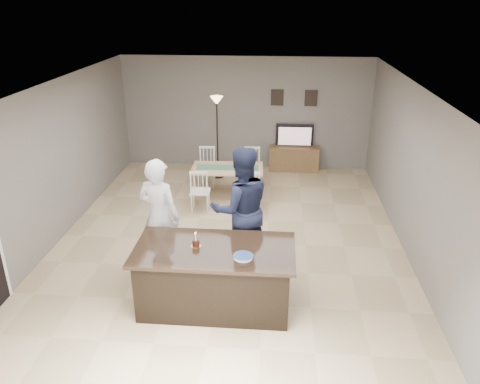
# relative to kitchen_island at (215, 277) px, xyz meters

# --- Properties ---
(floor) EXTENTS (8.00, 8.00, 0.00)m
(floor) POSITION_rel_kitchen_island_xyz_m (0.00, 1.80, -0.45)
(floor) COLOR tan
(floor) RESTS_ON ground
(room_shell) EXTENTS (8.00, 8.00, 8.00)m
(room_shell) POSITION_rel_kitchen_island_xyz_m (0.00, 1.80, 1.22)
(room_shell) COLOR slate
(room_shell) RESTS_ON floor
(kitchen_island) EXTENTS (2.15, 1.10, 0.90)m
(kitchen_island) POSITION_rel_kitchen_island_xyz_m (0.00, 0.00, 0.00)
(kitchen_island) COLOR black
(kitchen_island) RESTS_ON floor
(tv_console) EXTENTS (1.20, 0.40, 0.60)m
(tv_console) POSITION_rel_kitchen_island_xyz_m (1.20, 5.57, -0.15)
(tv_console) COLOR brown
(tv_console) RESTS_ON floor
(television) EXTENTS (0.91, 0.12, 0.53)m
(television) POSITION_rel_kitchen_island_xyz_m (1.20, 5.64, 0.41)
(television) COLOR black
(television) RESTS_ON tv_console
(tv_screen_glow) EXTENTS (0.78, 0.00, 0.78)m
(tv_screen_glow) POSITION_rel_kitchen_island_xyz_m (1.20, 5.56, 0.42)
(tv_screen_glow) COLOR orange
(tv_screen_glow) RESTS_ON tv_console
(picture_frames) EXTENTS (1.10, 0.02, 0.38)m
(picture_frames) POSITION_rel_kitchen_island_xyz_m (1.15, 5.78, 1.30)
(picture_frames) COLOR black
(picture_frames) RESTS_ON room_shell
(woman) EXTENTS (0.77, 0.62, 1.84)m
(woman) POSITION_rel_kitchen_island_xyz_m (-0.95, 0.85, 0.47)
(woman) COLOR silver
(woman) RESTS_ON floor
(man) EXTENTS (1.15, 1.01, 1.98)m
(man) POSITION_rel_kitchen_island_xyz_m (0.27, 1.07, 0.54)
(man) COLOR #181D36
(man) RESTS_ON floor
(birthday_cake) EXTENTS (0.14, 0.14, 0.21)m
(birthday_cake) POSITION_rel_kitchen_island_xyz_m (-0.25, 0.03, 0.50)
(birthday_cake) COLOR yellow
(birthday_cake) RESTS_ON kitchen_island
(plate_stack) EXTENTS (0.26, 0.26, 0.04)m
(plate_stack) POSITION_rel_kitchen_island_xyz_m (0.40, -0.22, 0.47)
(plate_stack) COLOR white
(plate_stack) RESTS_ON kitchen_island
(dining_table) EXTENTS (1.51, 1.72, 0.90)m
(dining_table) POSITION_rel_kitchen_island_xyz_m (-0.23, 3.72, 0.12)
(dining_table) COLOR tan
(dining_table) RESTS_ON floor
(floor_lamp) EXTENTS (0.29, 0.29, 1.92)m
(floor_lamp) POSITION_rel_kitchen_island_xyz_m (-0.60, 4.97, 1.03)
(floor_lamp) COLOR black
(floor_lamp) RESTS_ON floor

